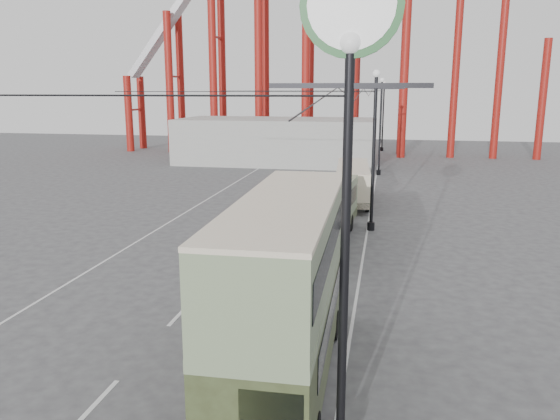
% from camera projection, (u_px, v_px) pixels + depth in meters
% --- Properties ---
extents(ground, '(160.00, 160.00, 0.00)m').
position_uv_depth(ground, '(162.00, 369.00, 16.41)').
color(ground, '#444446').
rests_on(ground, ground).
extents(road_markings, '(12.52, 120.00, 0.01)m').
position_uv_depth(road_markings, '(271.00, 219.00, 35.45)').
color(road_markings, silver).
rests_on(road_markings, ground).
extents(lamp_post_near, '(3.20, 0.44, 10.80)m').
position_uv_depth(lamp_post_near, '(349.00, 108.00, 10.78)').
color(lamp_post_near, black).
rests_on(lamp_post_near, ground).
extents(lamp_post_mid, '(3.20, 0.44, 9.32)m').
position_uv_depth(lamp_post_mid, '(374.00, 152.00, 31.59)').
color(lamp_post_mid, black).
rests_on(lamp_post_mid, ground).
extents(lamp_post_far, '(3.20, 0.44, 9.32)m').
position_uv_depth(lamp_post_far, '(380.00, 127.00, 52.66)').
color(lamp_post_far, black).
rests_on(lamp_post_far, ground).
extents(lamp_post_distant, '(3.20, 0.44, 9.32)m').
position_uv_depth(lamp_post_distant, '(383.00, 116.00, 73.73)').
color(lamp_post_distant, black).
rests_on(lamp_post_distant, ground).
extents(fairground_shed, '(22.00, 10.00, 5.00)m').
position_uv_depth(fairground_shed, '(277.00, 141.00, 62.03)').
color(fairground_shed, '#A8A8A3').
rests_on(fairground_shed, ground).
extents(double_decker_bus, '(2.71, 10.01, 5.35)m').
position_uv_depth(double_decker_bus, '(287.00, 281.00, 15.26)').
color(double_decker_bus, '#333A1F').
rests_on(double_decker_bus, ground).
extents(single_decker_green, '(3.30, 10.95, 3.05)m').
position_uv_depth(single_decker_green, '(321.00, 213.00, 29.31)').
color(single_decker_green, gray).
rests_on(single_decker_green, ground).
extents(single_decker_cream, '(2.90, 9.15, 2.80)m').
position_uv_depth(single_decker_cream, '(353.00, 182.00, 40.02)').
color(single_decker_cream, beige).
rests_on(single_decker_cream, ground).
extents(pedestrian, '(0.67, 0.45, 1.83)m').
position_uv_depth(pedestrian, '(278.00, 239.00, 27.30)').
color(pedestrian, black).
rests_on(pedestrian, ground).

